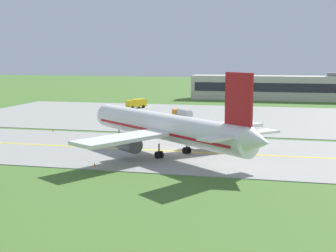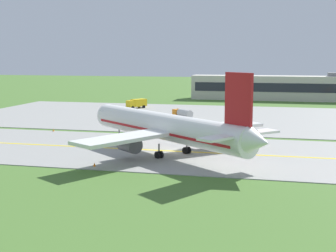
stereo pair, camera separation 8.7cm
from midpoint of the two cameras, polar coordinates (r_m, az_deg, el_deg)
ground_plane at (r=73.10m, az=0.94°, el=-3.13°), size 500.00×500.00×0.00m
taxiway_strip at (r=73.09m, az=0.94°, el=-3.10°), size 240.00×28.00×0.10m
apron_pad at (r=113.04m, az=10.46°, el=0.91°), size 140.00×52.00×0.10m
taxiway_centreline at (r=73.07m, az=0.94°, el=-3.05°), size 220.00×0.60×0.01m
airplane_lead at (r=70.33m, az=-0.16°, el=-0.18°), size 33.13×29.41×12.70m
service_truck_fuel at (r=132.32m, az=-3.85°, el=2.78°), size 5.09×6.11×2.60m
service_truck_catering at (r=107.60m, az=1.74°, el=1.46°), size 5.66×5.73×2.65m
terminal_building at (r=161.13m, az=14.67°, el=4.44°), size 65.74×8.63×9.21m
traffic_cone_mid_edge at (r=63.99m, az=-8.89°, el=-4.65°), size 0.44×0.44×0.60m
traffic_cone_far_edge at (r=94.66m, az=-13.69°, el=-0.51°), size 0.44×0.44×0.60m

